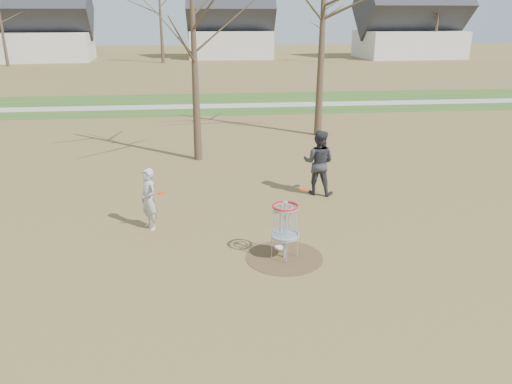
% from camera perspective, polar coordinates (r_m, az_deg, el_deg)
% --- Properties ---
extents(ground, '(160.00, 160.00, 0.00)m').
position_cam_1_polar(ground, '(11.69, 3.25, -7.49)').
color(ground, brown).
rests_on(ground, ground).
extents(green_band, '(160.00, 8.00, 0.01)m').
position_cam_1_polar(green_band, '(31.74, -2.88, 10.12)').
color(green_band, '#2D5119').
rests_on(green_band, ground).
extents(footpath, '(160.00, 1.50, 0.01)m').
position_cam_1_polar(footpath, '(30.76, -2.77, 9.83)').
color(footpath, '#9E9E99').
rests_on(footpath, green_band).
extents(dirt_circle, '(1.80, 1.80, 0.01)m').
position_cam_1_polar(dirt_circle, '(11.69, 3.25, -7.47)').
color(dirt_circle, '#47331E').
rests_on(dirt_circle, ground).
extents(player_standing, '(0.66, 0.71, 1.64)m').
position_cam_1_polar(player_standing, '(13.15, -12.15, -0.82)').
color(player_standing, '#AFAFAF').
rests_on(player_standing, ground).
extents(player_throwing, '(1.21, 1.10, 2.02)m').
position_cam_1_polar(player_throwing, '(15.48, 7.16, 3.37)').
color(player_throwing, '#303035').
rests_on(player_throwing, ground).
extents(disc_grounded, '(0.22, 0.22, 0.02)m').
position_cam_1_polar(disc_grounded, '(12.11, 2.66, -6.34)').
color(disc_grounded, white).
rests_on(disc_grounded, dirt_circle).
extents(discs_in_play, '(3.98, 0.57, 0.22)m').
position_cam_1_polar(discs_in_play, '(13.09, -2.07, 0.08)').
color(discs_in_play, '#F7320D').
rests_on(discs_in_play, ground).
extents(disc_golf_basket, '(0.64, 0.64, 1.35)m').
position_cam_1_polar(disc_golf_basket, '(11.30, 3.34, -3.37)').
color(disc_golf_basket, '#9EA3AD').
rests_on(disc_golf_basket, ground).
extents(bare_trees, '(52.62, 44.98, 9.00)m').
position_cam_1_polar(bare_trees, '(46.16, -1.81, 19.84)').
color(bare_trees, '#382B1E').
rests_on(bare_trees, ground).
extents(houses_row, '(56.51, 10.01, 7.26)m').
position_cam_1_polar(houses_row, '(63.12, -0.59, 18.20)').
color(houses_row, silver).
rests_on(houses_row, ground).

